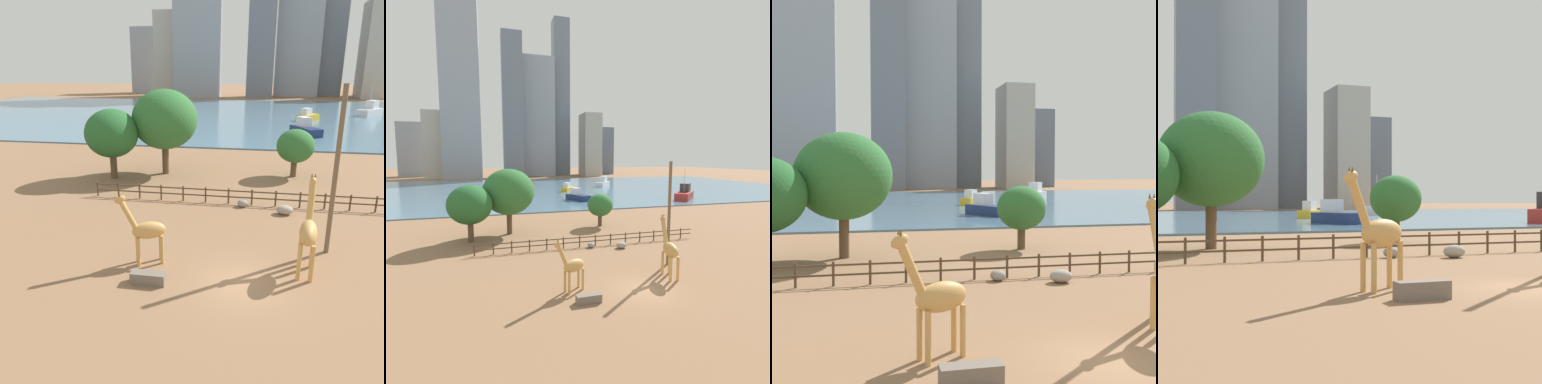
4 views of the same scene
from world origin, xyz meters
TOP-DOWN VIEW (x-y plane):
  - ground_plane at (0.00, 80.00)m, footprint 400.00×400.00m
  - harbor_water at (0.00, 77.00)m, footprint 180.00×86.00m
  - giraffe_tall at (-5.38, 1.25)m, footprint 2.77×1.59m
  - giraffe_companion at (3.33, 1.78)m, footprint 1.20×3.34m
  - utility_pole at (4.88, 4.39)m, footprint 0.28×0.28m
  - boulder_near_fence at (-0.45, 11.45)m, footprint 0.85×0.78m
  - boulder_by_pole at (2.77, 10.33)m, footprint 1.24×0.93m
  - feeding_trough at (-4.73, -0.80)m, footprint 1.80×0.60m
  - enclosure_fence at (-0.32, 12.00)m, footprint 26.12×0.14m
  - tree_left_large at (4.26, 21.36)m, footprint 3.76×3.76m
  - tree_center_broad at (-13.67, 17.63)m, footprint 5.27×5.27m
  - tree_right_tall at (-8.96, 20.30)m, footprint 6.71×6.71m
  - boat_ferry at (8.19, 47.20)m, footprint 4.92×6.87m
  - boat_tug at (26.21, 78.12)m, footprint 7.21×7.90m
  - boat_barge at (10.75, 66.62)m, footprint 5.35×5.88m
  - skyline_block_central at (41.91, 139.74)m, footprint 9.58×13.23m
  - skyline_tower_glass at (-37.60, 141.65)m, footprint 8.70×11.72m
  - skyline_block_left at (14.54, 148.25)m, footprint 17.13×9.11m
  - skyline_tower_short at (-50.11, 160.62)m, footprint 15.80×10.55m

SIDE VIEW (x-z plane):
  - ground_plane at x=0.00m, z-range 0.00..0.00m
  - harbor_water at x=0.00m, z-range 0.00..0.20m
  - boulder_near_fence at x=-0.45m, z-range 0.00..0.59m
  - feeding_trough at x=-4.73m, z-range 0.00..0.60m
  - boulder_by_pole at x=2.77m, z-range 0.00..0.70m
  - enclosure_fence at x=-0.32m, z-range 0.11..1.41m
  - boat_barge at x=10.75m, z-range -0.22..2.37m
  - boat_ferry at x=8.19m, z-range -0.26..2.60m
  - boat_tug at x=26.21m, z-range -2.17..4.93m
  - giraffe_tall at x=-5.38m, z-range -0.13..4.16m
  - giraffe_companion at x=3.33m, z-range -0.17..4.99m
  - tree_left_large at x=4.26m, z-range 0.71..5.58m
  - tree_center_broad at x=-13.67m, z-range 1.06..7.99m
  - utility_pole at x=4.88m, z-range 0.00..9.81m
  - tree_right_tall at x=-8.96m, z-range 1.30..9.99m
  - skyline_tower_short at x=-50.11m, z-range 0.00..28.70m
  - skyline_tower_glass at x=-37.60m, z-range 0.00..32.42m
  - skyline_block_central at x=41.91m, z-range 0.00..33.99m
  - skyline_block_left at x=14.54m, z-range 0.00..63.92m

